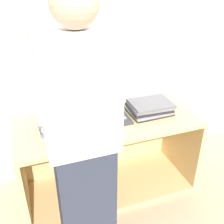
{
  "coord_description": "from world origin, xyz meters",
  "views": [
    {
      "loc": [
        -0.57,
        -1.37,
        1.7
      ],
      "look_at": [
        0.0,
        0.21,
        0.81
      ],
      "focal_mm": 42.0,
      "sensor_mm": 36.0,
      "label": 1
    }
  ],
  "objects": [
    {
      "name": "laptop_stack_left",
      "position": [
        -0.36,
        0.3,
        0.76
      ],
      "size": [
        0.35,
        0.27,
        0.14
      ],
      "color": "#B7B7BC",
      "rests_on": "cart"
    },
    {
      "name": "cart",
      "position": [
        0.0,
        0.38,
        0.34
      ],
      "size": [
        1.43,
        0.61,
        0.69
      ],
      "color": "tan",
      "rests_on": "ground_plane"
    },
    {
      "name": "laptop_open",
      "position": [
        0.0,
        0.36,
        0.74
      ],
      "size": [
        0.33,
        0.37,
        0.25
      ],
      "color": "#333338",
      "rests_on": "cart"
    },
    {
      "name": "person",
      "position": [
        -0.31,
        -0.17,
        0.86
      ],
      "size": [
        0.4,
        0.53,
        1.7
      ],
      "color": "#2D3342",
      "rests_on": "ground_plane"
    },
    {
      "name": "laptop_stack_right",
      "position": [
        0.36,
        0.31,
        0.74
      ],
      "size": [
        0.35,
        0.27,
        0.1
      ],
      "color": "#232326",
      "rests_on": "cart"
    },
    {
      "name": "wall_back",
      "position": [
        0.0,
        0.71,
        1.2
      ],
      "size": [
        8.0,
        0.05,
        2.4
      ],
      "color": "beige",
      "rests_on": "ground_plane"
    },
    {
      "name": "ground_plane",
      "position": [
        0.0,
        0.0,
        0.0
      ],
      "size": [
        12.0,
        12.0,
        0.0
      ],
      "primitive_type": "plane",
      "color": "tan"
    }
  ]
}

